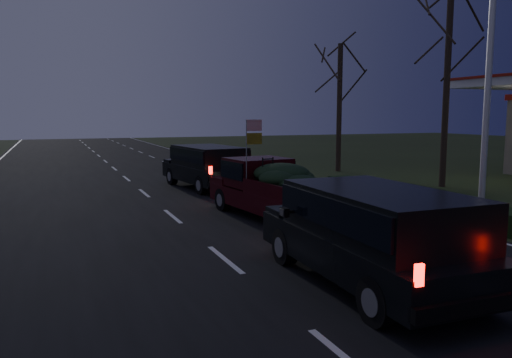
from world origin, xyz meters
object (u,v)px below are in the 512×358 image
object	(u,v)px
light_pole	(491,39)
lead_suv	(208,163)
rear_suv	(374,227)
pickup_truck	(272,185)

from	to	relation	value
light_pole	lead_suv	world-z (taller)	light_pole
light_pole	rear_suv	world-z (taller)	light_pole
rear_suv	pickup_truck	bearing A→B (deg)	83.67
light_pole	lead_suv	size ratio (longest dim) A/B	1.71
lead_suv	light_pole	bearing A→B (deg)	-58.77
light_pole	pickup_truck	bearing A→B (deg)	165.35
pickup_truck	lead_suv	xyz separation A→B (m)	(-0.03, 6.67, 0.11)
pickup_truck	lead_suv	world-z (taller)	pickup_truck
lead_suv	pickup_truck	bearing A→B (deg)	-97.07
light_pole	rear_suv	distance (m)	9.86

